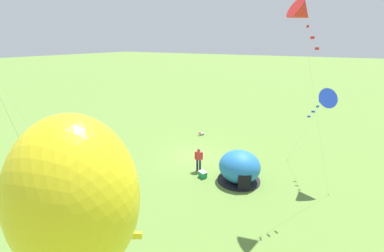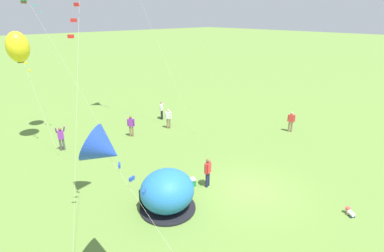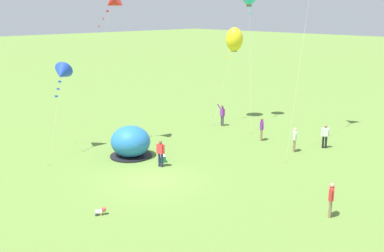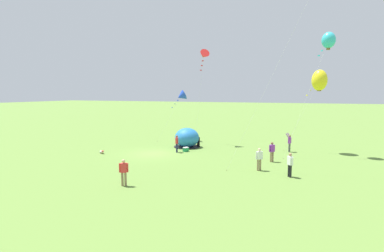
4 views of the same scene
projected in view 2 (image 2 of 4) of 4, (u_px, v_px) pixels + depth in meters
name	position (u px, v px, depth m)	size (l,w,h in m)	color
ground_plane	(251.00, 191.00, 16.58)	(300.00, 300.00, 0.00)	olive
popup_tent	(167.00, 192.00, 14.71)	(2.81, 2.81, 2.10)	#2672BF
cooler_box	(191.00, 182.00, 16.98)	(0.63, 0.54, 0.44)	#1E8C4C
toddler_crawling	(350.00, 212.00, 14.51)	(0.42, 0.54, 0.32)	white
person_with_toddler	(168.00, 118.00, 25.24)	(0.42, 0.48, 1.72)	#8C7251
person_center_field	(291.00, 121.00, 24.52)	(0.39, 0.53, 1.72)	#8C7251
person_flying_kite	(61.00, 137.00, 21.14)	(0.68, 0.54, 1.89)	#4C4C51
person_strolling	(162.00, 109.00, 27.46)	(0.48, 0.42, 1.72)	black
person_near_tent	(131.00, 125.00, 23.55)	(0.44, 0.45, 1.72)	#8C7251
person_far_back	(208.00, 171.00, 16.68)	(0.57, 0.34, 1.72)	#1E2347
kite_blue	(104.00, 149.00, 8.82)	(2.81, 3.26, 6.21)	silver
kite_yellow	(18.00, 47.00, 20.08)	(1.47, 3.82, 8.12)	silver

